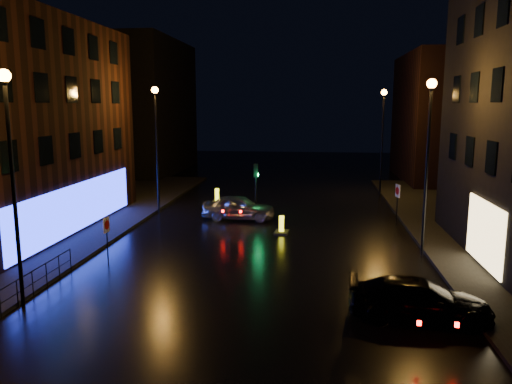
# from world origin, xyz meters

# --- Properties ---
(ground) EXTENTS (120.00, 120.00, 0.00)m
(ground) POSITION_xyz_m (0.00, 0.00, 0.00)
(ground) COLOR black
(ground) RESTS_ON ground
(pavement_left) EXTENTS (12.00, 44.00, 0.15)m
(pavement_left) POSITION_xyz_m (-14.00, 8.00, 0.07)
(pavement_left) COLOR black
(pavement_left) RESTS_ON ground
(building_far_left) EXTENTS (8.00, 16.00, 14.00)m
(building_far_left) POSITION_xyz_m (-16.00, 35.00, 7.00)
(building_far_left) COLOR black
(building_far_left) RESTS_ON ground
(building_far_right) EXTENTS (8.00, 14.00, 12.00)m
(building_far_right) POSITION_xyz_m (15.00, 32.00, 6.00)
(building_far_right) COLOR black
(building_far_right) RESTS_ON ground
(street_lamp_lnear) EXTENTS (0.44, 0.44, 8.37)m
(street_lamp_lnear) POSITION_xyz_m (-7.80, -2.00, 5.56)
(street_lamp_lnear) COLOR black
(street_lamp_lnear) RESTS_ON ground
(street_lamp_lfar) EXTENTS (0.44, 0.44, 8.37)m
(street_lamp_lfar) POSITION_xyz_m (-7.80, 14.00, 5.56)
(street_lamp_lfar) COLOR black
(street_lamp_lfar) RESTS_ON ground
(street_lamp_rnear) EXTENTS (0.44, 0.44, 8.37)m
(street_lamp_rnear) POSITION_xyz_m (7.80, 6.00, 5.56)
(street_lamp_rnear) COLOR black
(street_lamp_rnear) RESTS_ON ground
(street_lamp_rfar) EXTENTS (0.44, 0.44, 8.37)m
(street_lamp_rfar) POSITION_xyz_m (7.80, 22.00, 5.56)
(street_lamp_rfar) COLOR black
(street_lamp_rfar) RESTS_ON ground
(traffic_signal) EXTENTS (1.40, 2.40, 3.45)m
(traffic_signal) POSITION_xyz_m (-1.20, 14.00, 0.50)
(traffic_signal) COLOR black
(traffic_signal) RESTS_ON ground
(guard_railing) EXTENTS (0.05, 6.04, 1.00)m
(guard_railing) POSITION_xyz_m (-8.00, -1.00, 0.74)
(guard_railing) COLOR black
(guard_railing) RESTS_ON ground
(silver_hatchback) EXTENTS (4.60, 1.92, 1.56)m
(silver_hatchback) POSITION_xyz_m (-2.15, 12.71, 0.78)
(silver_hatchback) COLOR #B6BABF
(silver_hatchback) RESTS_ON ground
(dark_sedan) EXTENTS (4.87, 2.28, 1.38)m
(dark_sedan) POSITION_xyz_m (6.18, -1.45, 0.69)
(dark_sedan) COLOR black
(dark_sedan) RESTS_ON ground
(bollard_near) EXTENTS (0.84, 1.20, 1.00)m
(bollard_near) POSITION_xyz_m (0.78, 9.59, 0.22)
(bollard_near) COLOR black
(bollard_near) RESTS_ON ground
(bollard_far) EXTENTS (0.82, 1.20, 1.03)m
(bollard_far) POSITION_xyz_m (-4.64, 18.26, 0.22)
(bollard_far) COLOR black
(bollard_far) RESTS_ON ground
(road_sign_left) EXTENTS (0.10, 0.53, 2.16)m
(road_sign_left) POSITION_xyz_m (-6.79, 3.18, 1.62)
(road_sign_left) COLOR black
(road_sign_left) RESTS_ON ground
(road_sign_right) EXTENTS (0.21, 0.58, 2.42)m
(road_sign_right) POSITION_xyz_m (7.66, 12.82, 1.82)
(road_sign_right) COLOR black
(road_sign_right) RESTS_ON ground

